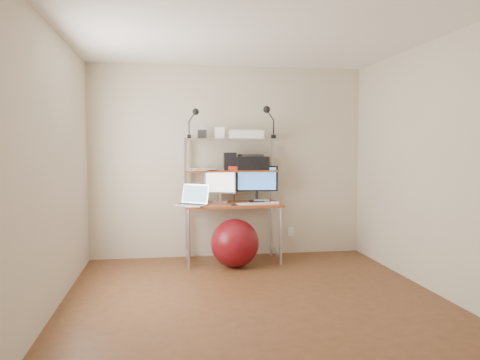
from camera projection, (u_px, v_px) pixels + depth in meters
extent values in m
plane|color=brown|center=(254.00, 297.00, 4.49)|extent=(3.60, 3.60, 0.00)
plane|color=white|center=(254.00, 32.00, 4.31)|extent=(3.60, 3.60, 0.00)
plane|color=beige|center=(229.00, 162.00, 6.17)|extent=(3.60, 0.00, 3.60)
plane|color=beige|center=(314.00, 181.00, 2.63)|extent=(3.60, 0.00, 3.60)
plane|color=beige|center=(54.00, 169.00, 4.12)|extent=(0.00, 3.60, 3.60)
plane|color=beige|center=(430.00, 166.00, 4.68)|extent=(0.00, 3.60, 3.60)
cube|color=#A74620|center=(233.00, 204.00, 5.86)|extent=(1.20, 0.60, 0.03)
cylinder|color=#AEADB2|center=(189.00, 239.00, 5.54)|extent=(0.04, 0.04, 0.71)
cylinder|color=#AEADB2|center=(187.00, 231.00, 6.05)|extent=(0.04, 0.04, 0.71)
cylinder|color=#AEADB2|center=(281.00, 236.00, 5.71)|extent=(0.04, 0.04, 0.71)
cylinder|color=#AEADB2|center=(271.00, 229.00, 6.22)|extent=(0.04, 0.04, 0.71)
cube|color=#AEADB2|center=(186.00, 170.00, 5.99)|extent=(0.03, 0.04, 0.84)
cube|color=#AEADB2|center=(272.00, 169.00, 6.17)|extent=(0.03, 0.04, 0.84)
cube|color=#A74620|center=(231.00, 171.00, 5.95)|extent=(1.18, 0.34, 0.02)
cube|color=#AEADB2|center=(231.00, 139.00, 5.93)|extent=(1.18, 0.34, 0.02)
cube|color=white|center=(291.00, 231.00, 6.36)|extent=(0.08, 0.01, 0.12)
cube|color=silver|center=(220.00, 202.00, 5.94)|extent=(0.21, 0.18, 0.01)
cylinder|color=silver|center=(220.00, 197.00, 5.96)|extent=(0.03, 0.03, 0.10)
cube|color=silver|center=(220.00, 181.00, 5.94)|extent=(0.40, 0.13, 0.30)
plane|color=white|center=(220.00, 182.00, 5.93)|extent=(0.35, 0.09, 0.36)
cube|color=black|center=(257.00, 201.00, 6.02)|extent=(0.21, 0.17, 0.01)
cylinder|color=black|center=(257.00, 196.00, 6.03)|extent=(0.03, 0.03, 0.12)
cube|color=black|center=(257.00, 179.00, 6.02)|extent=(0.55, 0.08, 0.33)
plane|color=#3973C3|center=(257.00, 179.00, 6.00)|extent=(0.49, 0.04, 0.49)
cube|color=silver|center=(192.00, 205.00, 5.64)|extent=(0.44, 0.41, 0.02)
cube|color=#2B2B2D|center=(192.00, 204.00, 5.64)|extent=(0.34, 0.29, 0.00)
cube|color=silver|center=(197.00, 194.00, 5.74)|extent=(0.34, 0.26, 0.23)
plane|color=#77AAC7|center=(197.00, 194.00, 5.74)|extent=(0.32, 0.25, 0.32)
cube|color=white|center=(255.00, 204.00, 5.76)|extent=(0.46, 0.16, 0.01)
cube|color=white|center=(275.00, 203.00, 5.80)|extent=(0.10, 0.07, 0.03)
cube|color=silver|center=(262.00, 200.00, 6.05)|extent=(0.24, 0.24, 0.04)
cube|color=black|center=(233.00, 204.00, 5.70)|extent=(0.08, 0.14, 0.01)
cube|color=black|center=(251.00, 163.00, 6.01)|extent=(0.45, 0.34, 0.17)
cube|color=#2B2B2D|center=(251.00, 155.00, 6.00)|extent=(0.31, 0.24, 0.03)
cube|color=black|center=(230.00, 161.00, 5.94)|extent=(0.16, 0.16, 0.22)
cube|color=red|center=(235.00, 168.00, 5.91)|extent=(0.19, 0.13, 0.05)
cube|color=white|center=(245.00, 135.00, 5.93)|extent=(0.45, 0.31, 0.10)
cube|color=silver|center=(245.00, 130.00, 5.93)|extent=(0.38, 0.24, 0.02)
cube|color=white|center=(220.00, 133.00, 5.86)|extent=(0.13, 0.12, 0.14)
cube|color=#2B2B2D|center=(202.00, 134.00, 5.91)|extent=(0.12, 0.12, 0.11)
cube|color=black|center=(189.00, 136.00, 5.73)|extent=(0.04, 0.05, 0.04)
cylinder|color=black|center=(189.00, 128.00, 5.73)|extent=(0.01, 0.01, 0.16)
sphere|color=black|center=(196.00, 112.00, 5.71)|extent=(0.08, 0.08, 0.08)
cube|color=black|center=(274.00, 137.00, 5.96)|extent=(0.05, 0.06, 0.05)
cylinder|color=black|center=(274.00, 127.00, 5.95)|extent=(0.02, 0.02, 0.18)
sphere|color=black|center=(267.00, 110.00, 5.91)|extent=(0.09, 0.09, 0.09)
sphere|color=maroon|center=(235.00, 243.00, 5.61)|extent=(0.58, 0.58, 0.58)
cube|color=white|center=(195.00, 170.00, 5.90)|extent=(0.24, 0.30, 0.00)
cube|color=white|center=(204.00, 170.00, 5.85)|extent=(0.33, 0.35, 0.00)
cube|color=white|center=(201.00, 169.00, 5.93)|extent=(0.27, 0.32, 0.00)
cube|color=white|center=(208.00, 169.00, 5.89)|extent=(0.26, 0.32, 0.00)
cube|color=white|center=(200.00, 169.00, 5.89)|extent=(0.30, 0.34, 0.00)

